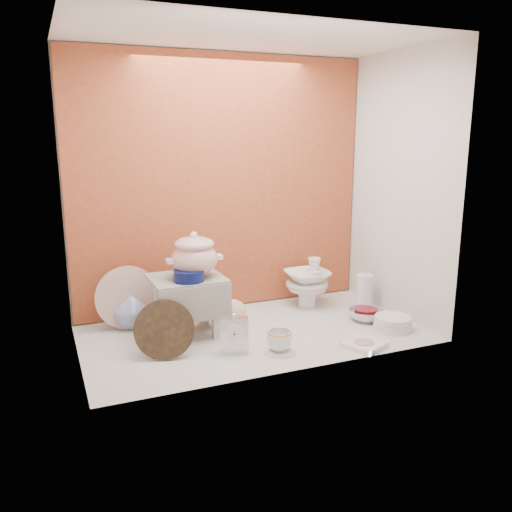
{
  "coord_description": "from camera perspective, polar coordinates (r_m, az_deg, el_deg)",
  "views": [
    {
      "loc": [
        -1.03,
        -2.49,
        1.06
      ],
      "look_at": [
        0.02,
        0.02,
        0.42
      ],
      "focal_mm": 37.31,
      "sensor_mm": 36.0,
      "label": 1
    }
  ],
  "objects": [
    {
      "name": "niche_shell",
      "position": [
        2.86,
        -1.63,
        10.64
      ],
      "size": [
        1.86,
        1.03,
        1.53
      ],
      "color": "#AB582A",
      "rests_on": "ground"
    },
    {
      "name": "mantel_clock",
      "position": [
        2.62,
        -2.35,
        -8.29
      ],
      "size": [
        0.14,
        0.09,
        0.2
      ],
      "primitive_type": "cube",
      "rotation": [
        0.0,
        0.0,
        -0.31
      ],
      "color": "silver",
      "rests_on": "ground"
    },
    {
      "name": "clear_glass_vase",
      "position": [
        3.33,
        11.5,
        -3.72
      ],
      "size": [
        0.13,
        0.13,
        0.21
      ],
      "primitive_type": "cylinder",
      "rotation": [
        0.0,
        0.0,
        0.26
      ],
      "color": "silver",
      "rests_on": "ground"
    },
    {
      "name": "ground",
      "position": [
        2.89,
        -0.22,
        -8.24
      ],
      "size": [
        1.8,
        1.8,
        0.0
      ],
      "primitive_type": "plane",
      "color": "silver",
      "rests_on": "ground"
    },
    {
      "name": "cobalt_bowl",
      "position": [
        2.72,
        -7.21,
        -2.09
      ],
      "size": [
        0.2,
        0.2,
        0.06
      ],
      "primitive_type": "cylinder",
      "rotation": [
        0.0,
        0.0,
        0.39
      ],
      "color": "#091247",
      "rests_on": "step_stool"
    },
    {
      "name": "lattice_dish",
      "position": [
        2.77,
        11.5,
        -9.28
      ],
      "size": [
        0.24,
        0.24,
        0.03
      ],
      "primitive_type": "cube",
      "rotation": [
        0.0,
        0.0,
        0.4
      ],
      "color": "white",
      "rests_on": "ground"
    },
    {
      "name": "porcelain_tower",
      "position": [
        3.29,
        5.51,
        -2.82
      ],
      "size": [
        0.35,
        0.35,
        0.31
      ],
      "primitive_type": null,
      "rotation": [
        0.0,
        0.0,
        -0.43
      ],
      "color": "white",
      "rests_on": "ground"
    },
    {
      "name": "plush_pig",
      "position": [
        2.97,
        -3.05,
        -5.97
      ],
      "size": [
        0.32,
        0.27,
        0.16
      ],
      "primitive_type": "ellipsoid",
      "rotation": [
        0.0,
        0.0,
        -0.33
      ],
      "color": "beige",
      "rests_on": "ground"
    },
    {
      "name": "step_stool",
      "position": [
        2.85,
        -7.37,
        -5.32
      ],
      "size": [
        0.38,
        0.33,
        0.32
      ],
      "primitive_type": null,
      "rotation": [
        0.0,
        0.0,
        0.01
      ],
      "color": "silver",
      "rests_on": "ground"
    },
    {
      "name": "lacquer_tray",
      "position": [
        2.6,
        -9.8,
        -7.79
      ],
      "size": [
        0.31,
        0.2,
        0.27
      ],
      "primitive_type": null,
      "rotation": [
        0.0,
        0.0,
        -0.26
      ],
      "color": "black",
      "rests_on": "ground"
    },
    {
      "name": "blue_white_vase",
      "position": [
        3.03,
        -13.25,
        -5.39
      ],
      "size": [
        0.25,
        0.25,
        0.22
      ],
      "primitive_type": "imported",
      "rotation": [
        0.0,
        0.0,
        -0.16
      ],
      "color": "white",
      "rests_on": "ground"
    },
    {
      "name": "soup_tureen",
      "position": [
        2.77,
        -6.61,
        0.18
      ],
      "size": [
        0.35,
        0.35,
        0.24
      ],
      "primitive_type": null,
      "rotation": [
        0.0,
        0.0,
        -0.29
      ],
      "color": "white",
      "rests_on": "step_stool"
    },
    {
      "name": "gold_rim_teacup",
      "position": [
        2.64,
        2.55,
        -9.04
      ],
      "size": [
        0.16,
        0.16,
        0.1
      ],
      "primitive_type": "imported",
      "rotation": [
        0.0,
        0.0,
        0.39
      ],
      "color": "white",
      "rests_on": "teacup_saucer"
    },
    {
      "name": "teacup_saucer",
      "position": [
        2.66,
        2.54,
        -10.14
      ],
      "size": [
        0.19,
        0.19,
        0.01
      ],
      "primitive_type": "cylinder",
      "rotation": [
        0.0,
        0.0,
        -0.28
      ],
      "color": "white",
      "rests_on": "ground"
    },
    {
      "name": "crystal_bowl",
      "position": [
        3.13,
        11.69,
        -6.2
      ],
      "size": [
        0.22,
        0.22,
        0.06
      ],
      "primitive_type": "imported",
      "rotation": [
        0.0,
        0.0,
        -0.11
      ],
      "color": "silver",
      "rests_on": "ground"
    },
    {
      "name": "floral_platter",
      "position": [
        2.99,
        -13.59,
        -4.35
      ],
      "size": [
        0.35,
        0.08,
        0.35
      ],
      "primitive_type": null,
      "rotation": [
        0.0,
        0.0,
        -0.02
      ],
      "color": "white",
      "rests_on": "ground"
    },
    {
      "name": "dinner_plate_stack",
      "position": [
        3.03,
        14.44,
        -6.95
      ],
      "size": [
        0.27,
        0.27,
        0.07
      ],
      "primitive_type": "cylinder",
      "rotation": [
        0.0,
        0.0,
        -0.3
      ],
      "color": "white",
      "rests_on": "ground"
    }
  ]
}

